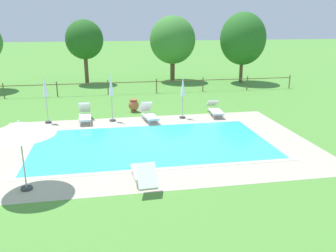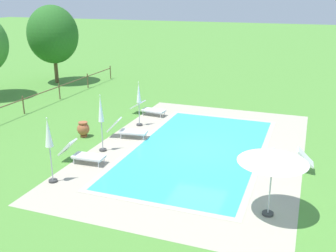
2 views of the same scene
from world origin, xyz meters
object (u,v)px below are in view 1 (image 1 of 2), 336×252
object	(u,v)px
sun_lounger_north_mid	(85,115)
patio_umbrella_open_foreground	(19,129)
patio_umbrella_closed_row_centre	(111,89)
tree_west_mid	(84,40)
sun_lounger_north_near_steps	(149,114)
patio_umbrella_closed_row_west	(183,90)
sun_lounger_north_end	(143,173)
sun_lounger_north_far	(215,109)
tree_east_mid	(243,39)
tree_centre	(173,40)
terracotta_urn_near_fence	(134,105)
patio_umbrella_closed_row_mid_west	(45,90)

from	to	relation	value
sun_lounger_north_mid	patio_umbrella_open_foreground	world-z (taller)	patio_umbrella_open_foreground
patio_umbrella_closed_row_centre	tree_west_mid	xyz separation A→B (m)	(-1.75, 11.97, 1.91)
sun_lounger_north_near_steps	patio_umbrella_closed_row_west	xyz separation A→B (m)	(1.86, 0.23, 1.15)
patio_umbrella_closed_row_centre	tree_west_mid	distance (m)	12.24
sun_lounger_north_end	tree_west_mid	distance (m)	20.10
sun_lounger_north_mid	tree_west_mid	distance (m)	12.27
sun_lounger_north_far	tree_east_mid	size ratio (longest dim) A/B	0.36
tree_centre	tree_east_mid	bearing A→B (deg)	-17.65
sun_lounger_north_end	tree_west_mid	size ratio (longest dim) A/B	0.38
sun_lounger_north_far	tree_east_mid	world-z (taller)	tree_east_mid
patio_umbrella_open_foreground	patio_umbrella_closed_row_centre	xyz separation A→B (m)	(2.89, 7.44, -0.31)
sun_lounger_north_mid	patio_umbrella_closed_row_centre	xyz separation A→B (m)	(1.42, -0.13, 1.30)
sun_lounger_north_near_steps	sun_lounger_north_mid	size ratio (longest dim) A/B	1.02
sun_lounger_north_near_steps	sun_lounger_north_mid	world-z (taller)	sun_lounger_north_near_steps
sun_lounger_north_end	patio_umbrella_closed_row_west	distance (m)	8.28
patio_umbrella_closed_row_west	tree_centre	distance (m)	12.33
tree_east_mid	sun_lounger_north_mid	bearing A→B (deg)	-141.26
tree_west_mid	tree_east_mid	world-z (taller)	tree_east_mid
terracotta_urn_near_fence	tree_centre	world-z (taller)	tree_centre
sun_lounger_north_mid	patio_umbrella_closed_row_centre	bearing A→B (deg)	-5.39
patio_umbrella_closed_row_mid_west	tree_centre	bearing A→B (deg)	53.00
tree_east_mid	terracotta_urn_near_fence	bearing A→B (deg)	-139.41
sun_lounger_north_end	tree_centre	xyz separation A→B (m)	(4.77, 19.67, 3.12)
terracotta_urn_near_fence	tree_east_mid	xyz separation A→B (m)	(9.84, 8.44, 3.25)
patio_umbrella_closed_row_centre	tree_east_mid	xyz separation A→B (m)	(11.11, 10.19, 1.96)
sun_lounger_north_near_steps	patio_umbrella_closed_row_mid_west	xyz separation A→B (m)	(-5.18, 0.55, 1.34)
sun_lounger_north_end	tree_west_mid	xyz separation A→B (m)	(-2.52, 19.68, 3.21)
sun_lounger_north_near_steps	tree_east_mid	xyz separation A→B (m)	(9.22, 10.50, 3.26)
patio_umbrella_closed_row_west	patio_umbrella_closed_row_centre	xyz separation A→B (m)	(-3.75, 0.08, 0.15)
sun_lounger_north_mid	sun_lounger_north_far	xyz separation A→B (m)	(7.07, 0.04, -0.02)
sun_lounger_north_near_steps	patio_umbrella_open_foreground	distance (m)	8.74
patio_umbrella_closed_row_west	tree_east_mid	bearing A→B (deg)	54.37
terracotta_urn_near_fence	tree_east_mid	distance (m)	13.36
sun_lounger_north_near_steps	sun_lounger_north_far	distance (m)	3.79
patio_umbrella_closed_row_centre	terracotta_urn_near_fence	size ratio (longest dim) A/B	3.43
sun_lounger_north_mid	tree_west_mid	xyz separation A→B (m)	(-0.34, 11.83, 3.21)
sun_lounger_north_near_steps	patio_umbrella_closed_row_mid_west	size ratio (longest dim) A/B	0.80
sun_lounger_north_near_steps	sun_lounger_north_mid	distance (m)	3.34
patio_umbrella_closed_row_centre	terracotta_urn_near_fence	distance (m)	2.52
terracotta_urn_near_fence	tree_centre	bearing A→B (deg)	67.31
tree_centre	patio_umbrella_open_foreground	bearing A→B (deg)	-113.48
sun_lounger_north_end	patio_umbrella_closed_row_mid_west	bearing A→B (deg)	117.00
sun_lounger_north_near_steps	sun_lounger_north_far	world-z (taller)	sun_lounger_north_near_steps
terracotta_urn_near_fence	patio_umbrella_closed_row_mid_west	bearing A→B (deg)	-161.73
patio_umbrella_open_foreground	tree_east_mid	bearing A→B (deg)	51.54
patio_umbrella_closed_row_centre	sun_lounger_north_near_steps	bearing A→B (deg)	-9.21
terracotta_urn_near_fence	sun_lounger_north_near_steps	bearing A→B (deg)	-73.15
sun_lounger_north_end	tree_west_mid	world-z (taller)	tree_west_mid
patio_umbrella_closed_row_centre	sun_lounger_north_end	bearing A→B (deg)	-84.33
sun_lounger_north_near_steps	terracotta_urn_near_fence	distance (m)	2.15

